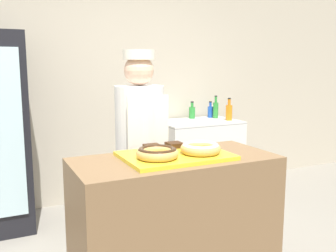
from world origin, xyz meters
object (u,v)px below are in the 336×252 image
at_px(donut_light_glaze, 201,148).
at_px(bottle_orange, 229,112).
at_px(donut_chocolate_glaze, 157,153).
at_px(bottle_blue, 210,111).
at_px(brownie_back_right, 174,145).
at_px(chest_freezer, 198,158).
at_px(bottle_green_b, 216,109).
at_px(baker_person, 140,156).
at_px(serving_tray, 175,156).
at_px(brownie_back_left, 152,147).
at_px(bottle_green, 192,112).

relative_size(donut_light_glaze, bottle_orange, 0.94).
bearing_deg(donut_chocolate_glaze, bottle_blue, 51.02).
xyz_separation_m(brownie_back_right, chest_freezer, (1.12, 1.59, -0.56)).
height_order(bottle_green_b, bottle_blue, bottle_green_b).
bearing_deg(donut_light_glaze, baker_person, 105.76).
bearing_deg(brownie_back_right, bottle_orange, 45.22).
xyz_separation_m(serving_tray, brownie_back_right, (0.08, 0.17, 0.03)).
relative_size(serving_tray, baker_person, 0.39).
bearing_deg(bottle_green_b, baker_person, -138.65).
relative_size(donut_chocolate_glaze, bottle_blue, 1.23).
height_order(serving_tray, brownie_back_left, brownie_back_left).
distance_m(baker_person, bottle_blue, 2.06).
bearing_deg(brownie_back_right, brownie_back_left, 180.00).
distance_m(bottle_green, bottle_green_b, 0.29).
relative_size(bottle_green, bottle_orange, 0.79).
xyz_separation_m(serving_tray, donut_chocolate_glaze, (-0.14, -0.06, 0.05)).
xyz_separation_m(donut_light_glaze, chest_freezer, (1.05, 1.81, -0.58)).
bearing_deg(bottle_blue, bottle_green_b, -70.50).
bearing_deg(baker_person, brownie_back_left, -99.12).
xyz_separation_m(chest_freezer, bottle_blue, (0.28, 0.19, 0.52)).
bearing_deg(donut_chocolate_glaze, brownie_back_left, 73.47).
height_order(chest_freezer, bottle_blue, bottle_blue).
distance_m(serving_tray, brownie_back_left, 0.19).
distance_m(chest_freezer, bottle_green_b, 0.64).
xyz_separation_m(bottle_orange, bottle_blue, (-0.07, 0.30, -0.02)).
distance_m(brownie_back_left, baker_person, 0.39).
bearing_deg(donut_chocolate_glaze, bottle_green, 55.86).
distance_m(serving_tray, bottle_blue, 2.44).
xyz_separation_m(bottle_green, bottle_blue, (0.25, -0.02, -0.00)).
relative_size(donut_chocolate_glaze, donut_light_glaze, 1.00).
relative_size(chest_freezer, bottle_green_b, 3.36).
height_order(serving_tray, bottle_green_b, bottle_green_b).
xyz_separation_m(chest_freezer, bottle_green, (0.03, 0.21, 0.52)).
bearing_deg(brownie_back_left, bottle_green, 54.05).
bearing_deg(serving_tray, brownie_back_right, 64.70).
xyz_separation_m(donut_chocolate_glaze, bottle_green_b, (1.65, 1.92, -0.03)).
height_order(serving_tray, bottle_orange, bottle_orange).
bearing_deg(bottle_orange, bottle_green_b, 99.51).
bearing_deg(chest_freezer, bottle_blue, 33.97).
bearing_deg(brownie_back_left, donut_chocolate_glaze, -106.53).
bearing_deg(bottle_green, donut_chocolate_glaze, -124.14).
distance_m(brownie_back_right, bottle_blue, 2.26).
bearing_deg(baker_person, serving_tray, -87.79).
bearing_deg(chest_freezer, brownie_back_right, -125.09).
bearing_deg(donut_chocolate_glaze, bottle_green_b, 49.44).
relative_size(donut_chocolate_glaze, bottle_green_b, 0.90).
xyz_separation_m(serving_tray, chest_freezer, (1.19, 1.75, -0.53)).
bearing_deg(baker_person, chest_freezer, 45.30).
height_order(serving_tray, chest_freezer, serving_tray).
relative_size(brownie_back_left, bottle_green_b, 0.35).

